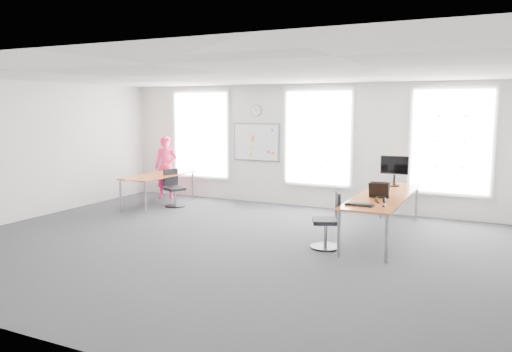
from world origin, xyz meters
The scene contains 22 objects.
floor centered at (0.00, 0.00, 0.00)m, with size 10.00×10.00×0.00m, color #2B2C30.
ceiling centered at (0.00, 0.00, 3.00)m, with size 10.00×10.00×0.00m, color white.
wall_back centered at (0.00, 4.00, 1.50)m, with size 10.00×10.00×0.00m, color silver.
wall_front centered at (0.00, -4.00, 1.50)m, with size 10.00×10.00×0.00m, color silver.
wall_left centered at (-5.00, 0.00, 1.50)m, with size 10.00×10.00×0.00m, color silver.
window_left centered at (-3.00, 3.97, 1.70)m, with size 1.60×0.06×2.20m, color silver.
window_mid centered at (0.30, 3.97, 1.70)m, with size 1.60×0.06×2.20m, color silver.
window_right centered at (3.30, 3.97, 1.70)m, with size 1.60×0.06×2.20m, color silver.
desk_right centered at (2.34, 1.84, 0.76)m, with size 0.89×3.33×0.81m.
desk_left centered at (-3.37, 2.54, 0.71)m, with size 0.85×2.11×0.77m.
chair_right centered at (1.65, 0.66, 0.43)m, with size 0.59×0.58×0.99m.
chair_left centered at (-2.94, 2.57, 0.40)m, with size 0.55×0.55×0.92m.
person centered at (-3.78, 3.42, 0.84)m, with size 0.61×0.40×1.67m, color #DD225D.
whiteboard centered at (-1.35, 3.97, 1.55)m, with size 1.20×0.03×0.90m, color white.
wall_clock centered at (-1.35, 3.97, 2.35)m, with size 0.30×0.30×0.04m, color gray.
keyboard centered at (2.19, 0.60, 0.82)m, with size 0.47×0.17×0.02m, color black.
mouse centered at (2.58, 0.64, 0.83)m, with size 0.07×0.10×0.04m, color black.
lens_cap centered at (2.42, 0.94, 0.81)m, with size 0.06×0.06×0.01m, color black.
headphones centered at (2.44, 1.04, 0.86)m, with size 0.17×0.09×0.10m.
laptop_sleeve centered at (2.33, 1.42, 0.95)m, with size 0.35×0.19×0.29m.
paper_stack centered at (2.26, 1.94, 0.87)m, with size 0.33×0.25×0.11m, color beige.
monitor centered at (2.31, 2.96, 1.19)m, with size 0.57×0.23×0.63m.
Camera 1 is at (4.18, -7.49, 2.43)m, focal length 35.00 mm.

